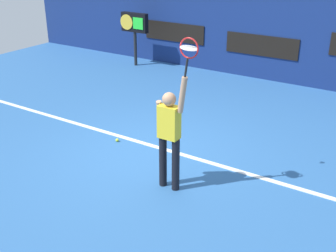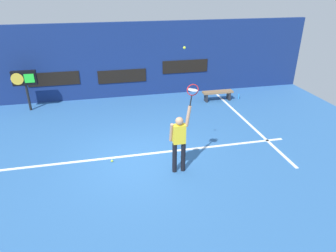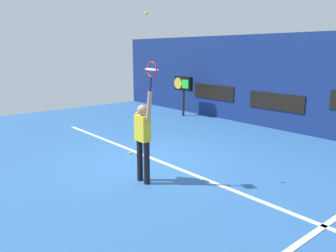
# 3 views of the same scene
# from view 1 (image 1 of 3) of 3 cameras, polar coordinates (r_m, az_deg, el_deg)

# --- Properties ---
(ground_plane) EXTENTS (18.00, 18.00, 0.00)m
(ground_plane) POSITION_cam_1_polar(r_m,az_deg,el_deg) (8.45, -2.54, -3.48)
(ground_plane) COLOR #2D609E
(back_wall) EXTENTS (18.00, 0.20, 3.37)m
(back_wall) POSITION_cam_1_polar(r_m,az_deg,el_deg) (12.90, 12.82, 13.48)
(back_wall) COLOR navy
(back_wall) RESTS_ON ground_plane
(sponsor_banner_center) EXTENTS (2.20, 0.03, 0.60)m
(sponsor_banner_center) POSITION_cam_1_polar(r_m,az_deg,el_deg) (12.92, 12.35, 10.43)
(sponsor_banner_center) COLOR black
(sponsor_banner_portside) EXTENTS (2.20, 0.03, 0.60)m
(sponsor_banner_portside) POSITION_cam_1_polar(r_m,az_deg,el_deg) (14.21, 0.81, 12.41)
(sponsor_banner_portside) COLOR black
(court_baseline) EXTENTS (10.00, 0.10, 0.01)m
(court_baseline) POSITION_cam_1_polar(r_m,az_deg,el_deg) (8.63, -1.58, -2.81)
(court_baseline) COLOR white
(court_baseline) RESTS_ON ground_plane
(tennis_player) EXTENTS (0.57, 0.31, 1.99)m
(tennis_player) POSITION_cam_1_polar(r_m,az_deg,el_deg) (6.84, 0.18, -0.88)
(tennis_player) COLOR black
(tennis_player) RESTS_ON ground_plane
(tennis_racket) EXTENTS (0.35, 0.27, 0.62)m
(tennis_racket) POSITION_cam_1_polar(r_m,az_deg,el_deg) (6.22, 2.78, 10.04)
(tennis_racket) COLOR black
(scoreboard_clock) EXTENTS (0.96, 0.20, 1.70)m
(scoreboard_clock) POSITION_cam_1_polar(r_m,az_deg,el_deg) (14.07, -4.50, 13.31)
(scoreboard_clock) COLOR black
(scoreboard_clock) RESTS_ON ground_plane
(spare_ball) EXTENTS (0.07, 0.07, 0.07)m
(spare_ball) POSITION_cam_1_polar(r_m,az_deg,el_deg) (8.91, -6.80, -1.87)
(spare_ball) COLOR #CCE033
(spare_ball) RESTS_ON ground_plane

